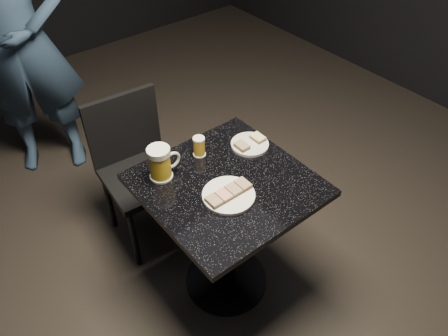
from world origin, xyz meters
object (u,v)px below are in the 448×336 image
Objects in this scene: plate_small at (250,144)px; patron at (21,44)px; table at (227,219)px; beer_tumbler at (199,146)px; plate_large at (229,195)px; beer_mug at (161,163)px; chair at (137,163)px.

patron reaches higher than plate_small.
plate_small is at bearing 27.67° from table.
plate_small is at bearing -23.11° from beer_tumbler.
plate_small is at bearing -43.07° from patron.
table is 7.65× the size of beer_tumbler.
beer_mug is (-0.15, 0.28, 0.07)m from plate_large.
patron is at bearing 110.76° from plate_small.
beer_tumbler is (0.22, 0.02, -0.03)m from beer_mug.
plate_small is at bearing 34.23° from plate_large.
patron reaches higher than plate_large.
patron is 18.18× the size of beer_tumbler.
plate_small is at bearing -10.12° from beer_mug.
chair is at bearing 96.12° from plate_large.
table is at bearing -94.66° from beer_tumbler.
plate_small is (0.30, 0.20, 0.00)m from plate_large.
beer_mug is at bearing -59.59° from patron.
beer_tumbler reaches higher than plate_small.
plate_large is 0.30× the size of table.
table is 0.86× the size of chair.
plate_large is 0.31m from beer_tumbler.
chair is (-0.37, 0.50, -0.26)m from plate_small.
chair reaches higher than beer_tumbler.
patron reaches higher than table.
beer_tumbler is 0.11× the size of chair.
plate_small is 0.25m from beer_tumbler.
plate_large is at bearing -61.71° from beer_mug.
beer_mug reaches higher than beer_tumbler.
chair is at bearing 79.61° from beer_mug.
plate_small is 1.15× the size of beer_mug.
plate_large is 0.33m from beer_mug.
beer_tumbler is at bearing 85.34° from table.
plate_small is 0.37m from table.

